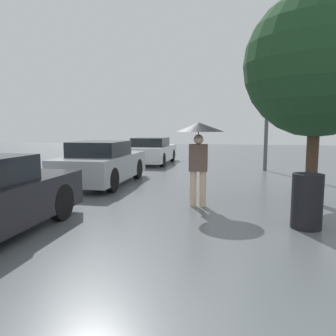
{
  "coord_description": "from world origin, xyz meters",
  "views": [
    {
      "loc": [
        0.55,
        -2.52,
        1.72
      ],
      "look_at": [
        -0.82,
        4.44,
        0.82
      ],
      "focal_mm": 35.0,
      "sensor_mm": 36.0,
      "label": 1
    }
  ],
  "objects_px": {
    "parked_car_farthest": "(152,151)",
    "street_lamp": "(268,85)",
    "parked_car_middle": "(102,164)",
    "tree": "(317,65)",
    "trash_bin": "(307,201)",
    "pedestrian": "(199,139)"
  },
  "relations": [
    {
      "from": "parked_car_middle",
      "to": "tree",
      "type": "height_order",
      "value": "tree"
    },
    {
      "from": "parked_car_farthest",
      "to": "parked_car_middle",
      "type": "bearing_deg",
      "value": -91.13
    },
    {
      "from": "parked_car_middle",
      "to": "street_lamp",
      "type": "distance_m",
      "value": 7.1
    },
    {
      "from": "parked_car_farthest",
      "to": "tree",
      "type": "relative_size",
      "value": 0.82
    },
    {
      "from": "pedestrian",
      "to": "trash_bin",
      "type": "distance_m",
      "value": 2.51
    },
    {
      "from": "parked_car_farthest",
      "to": "street_lamp",
      "type": "height_order",
      "value": "street_lamp"
    },
    {
      "from": "parked_car_middle",
      "to": "tree",
      "type": "distance_m",
      "value": 6.27
    },
    {
      "from": "parked_car_middle",
      "to": "parked_car_farthest",
      "type": "bearing_deg",
      "value": 88.87
    },
    {
      "from": "parked_car_farthest",
      "to": "street_lamp",
      "type": "bearing_deg",
      "value": -17.34
    },
    {
      "from": "parked_car_middle",
      "to": "tree",
      "type": "bearing_deg",
      "value": -13.98
    },
    {
      "from": "pedestrian",
      "to": "trash_bin",
      "type": "bearing_deg",
      "value": -31.2
    },
    {
      "from": "parked_car_middle",
      "to": "tree",
      "type": "relative_size",
      "value": 0.82
    },
    {
      "from": "pedestrian",
      "to": "street_lamp",
      "type": "height_order",
      "value": "street_lamp"
    },
    {
      "from": "pedestrian",
      "to": "parked_car_farthest",
      "type": "bearing_deg",
      "value": 110.77
    },
    {
      "from": "parked_car_farthest",
      "to": "street_lamp",
      "type": "xyz_separation_m",
      "value": [
        5.01,
        -1.56,
        2.73
      ]
    },
    {
      "from": "parked_car_farthest",
      "to": "pedestrian",
      "type": "bearing_deg",
      "value": -69.23
    },
    {
      "from": "parked_car_middle",
      "to": "street_lamp",
      "type": "bearing_deg",
      "value": 38.86
    },
    {
      "from": "tree",
      "to": "trash_bin",
      "type": "xyz_separation_m",
      "value": [
        -0.51,
        -2.05,
        -2.59
      ]
    },
    {
      "from": "parked_car_farthest",
      "to": "trash_bin",
      "type": "relative_size",
      "value": 4.1
    },
    {
      "from": "tree",
      "to": "trash_bin",
      "type": "bearing_deg",
      "value": -103.89
    },
    {
      "from": "street_lamp",
      "to": "trash_bin",
      "type": "height_order",
      "value": "street_lamp"
    },
    {
      "from": "pedestrian",
      "to": "tree",
      "type": "relative_size",
      "value": 0.39
    }
  ]
}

